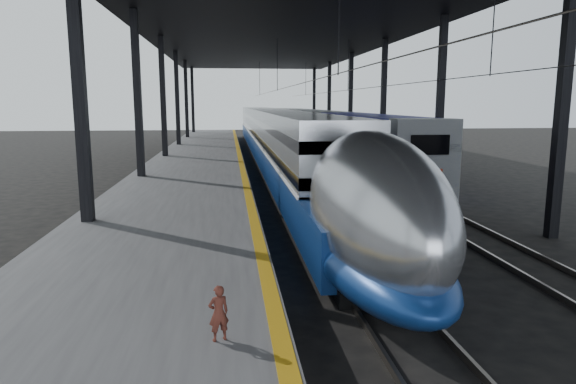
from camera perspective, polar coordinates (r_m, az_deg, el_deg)
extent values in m
plane|color=black|center=(12.09, 0.75, -12.46)|extent=(160.00, 160.00, 0.00)
cube|color=#4C4C4F|center=(31.42, -10.32, 2.21)|extent=(6.00, 80.00, 1.00)
cube|color=#CA9313|center=(31.30, -5.22, 3.23)|extent=(0.30, 80.00, 0.01)
cube|color=slate|center=(31.53, -1.60, 1.62)|extent=(0.08, 80.00, 0.16)
cube|color=slate|center=(31.69, 1.00, 1.66)|extent=(0.08, 80.00, 0.16)
cube|color=slate|center=(32.35, 7.26, 1.75)|extent=(0.08, 80.00, 0.16)
cube|color=slate|center=(32.72, 9.71, 1.78)|extent=(0.08, 80.00, 0.16)
cube|color=black|center=(16.67, -22.05, 8.83)|extent=(0.35, 0.35, 9.00)
cube|color=black|center=(19.51, 28.18, 8.44)|extent=(0.35, 0.35, 9.00)
cube|color=black|center=(26.45, -16.32, 9.26)|extent=(0.35, 0.35, 9.00)
cube|color=black|center=(28.33, 16.55, 9.26)|extent=(0.35, 0.35, 9.00)
cube|color=black|center=(36.35, -13.69, 9.43)|extent=(0.35, 0.35, 9.00)
cube|color=black|center=(37.74, 10.54, 9.54)|extent=(0.35, 0.35, 9.00)
cube|color=black|center=(46.29, -12.19, 9.51)|extent=(0.35, 0.35, 9.00)
cube|color=black|center=(47.39, 6.96, 9.66)|extent=(0.35, 0.35, 9.00)
cube|color=black|center=(56.26, -11.22, 9.57)|extent=(0.35, 0.35, 9.00)
cube|color=black|center=(57.16, 4.59, 9.72)|extent=(0.35, 0.35, 9.00)
cube|color=black|center=(66.23, -10.54, 9.60)|extent=(0.35, 0.35, 9.00)
cube|color=black|center=(67.00, 2.91, 9.75)|extent=(0.35, 0.35, 9.00)
cube|color=black|center=(31.61, -0.50, 18.32)|extent=(18.00, 75.00, 0.45)
cylinder|color=slate|center=(31.29, -0.31, 11.51)|extent=(0.03, 74.00, 0.03)
cylinder|color=slate|center=(32.23, 8.74, 11.35)|extent=(0.03, 74.00, 0.03)
cube|color=#ADB0B5|center=(43.64, -2.10, 6.68)|extent=(2.75, 57.00, 3.80)
cube|color=navy|center=(42.24, -1.92, 4.96)|extent=(2.83, 62.00, 1.47)
cube|color=silver|center=(43.67, -2.09, 6.12)|extent=(2.85, 57.00, 0.09)
cube|color=black|center=(43.60, -2.11, 8.11)|extent=(2.79, 57.00, 0.40)
cube|color=black|center=(43.64, -2.10, 6.68)|extent=(2.79, 57.00, 0.40)
ellipsoid|color=#ADB0B5|center=(12.69, 9.27, -1.86)|extent=(2.75, 8.40, 3.80)
ellipsoid|color=navy|center=(12.95, 9.13, -6.60)|extent=(2.83, 8.40, 1.61)
ellipsoid|color=black|center=(10.11, 13.39, -0.59)|extent=(1.42, 2.20, 0.85)
cube|color=black|center=(13.18, 9.04, -9.73)|extent=(2.09, 2.60, 0.40)
cube|color=black|center=(34.40, -0.82, 2.51)|extent=(2.09, 2.60, 0.40)
cube|color=navy|center=(31.09, 9.20, 4.95)|extent=(2.81, 18.00, 3.81)
cube|color=gray|center=(23.16, 14.83, 3.11)|extent=(2.86, 1.20, 3.86)
cube|color=black|center=(22.50, 15.50, 5.07)|extent=(1.70, 0.06, 0.85)
cube|color=#9A230B|center=(22.64, 15.35, 1.79)|extent=(1.20, 0.06, 0.55)
cube|color=gray|center=(49.60, 3.22, 6.84)|extent=(2.81, 18.00, 3.81)
cube|color=gray|center=(68.38, 0.49, 7.67)|extent=(2.81, 18.00, 3.81)
cube|color=black|center=(25.64, 12.71, -0.30)|extent=(2.21, 2.40, 0.36)
cube|color=black|center=(46.79, 3.82, 4.41)|extent=(2.21, 2.40, 0.36)
imported|color=#55251C|center=(8.07, -7.72, -13.19)|extent=(0.37, 0.31, 0.88)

